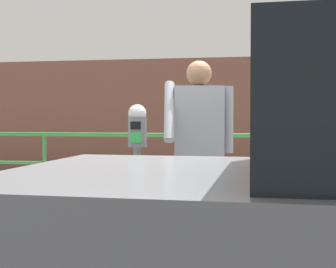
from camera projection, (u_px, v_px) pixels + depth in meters
sidewalk_curb at (186, 231)px, 5.51m from camera, size 36.00×3.31×0.16m
parking_meter at (137, 145)px, 4.40m from camera, size 0.17×0.18×1.36m
pedestrian_at_meter at (199, 141)px, 4.41m from camera, size 0.64×0.55×1.76m
background_railing at (199, 152)px, 6.92m from camera, size 24.06×0.06×1.02m
backdrop_wall at (217, 121)px, 10.26m from camera, size 32.00×0.50×2.67m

